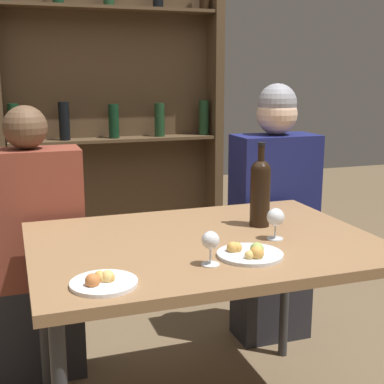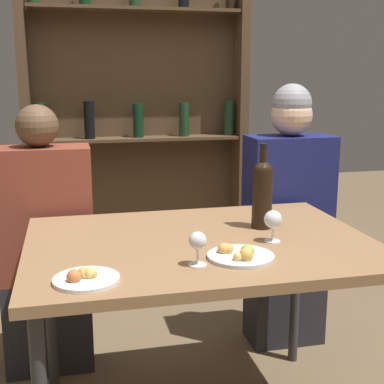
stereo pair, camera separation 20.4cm
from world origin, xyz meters
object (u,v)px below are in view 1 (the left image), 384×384
object	(u,v)px
food_plate_0	(249,253)
seated_person_left	(34,256)
wine_glass_0	(276,218)
food_plate_1	(103,281)
wine_bottle	(260,190)
seated_person_right	(273,220)
wine_glass_1	(211,242)

from	to	relation	value
food_plate_0	seated_person_left	xyz separation A→B (m)	(-0.66, 0.83, -0.21)
wine_glass_0	food_plate_1	bearing A→B (deg)	-160.79
food_plate_0	food_plate_1	xyz separation A→B (m)	(-0.50, -0.09, -0.00)
wine_bottle	seated_person_right	distance (m)	0.67
food_plate_0	food_plate_1	world-z (taller)	food_plate_0
food_plate_0	food_plate_1	size ratio (longest dim) A/B	1.13
wine_bottle	wine_glass_1	size ratio (longest dim) A/B	3.00
wine_glass_1	wine_bottle	bearing A→B (deg)	46.04
wine_glass_1	food_plate_0	size ratio (longest dim) A/B	0.50
wine_bottle	wine_glass_0	world-z (taller)	wine_bottle
wine_glass_1	seated_person_right	distance (m)	1.12
seated_person_right	wine_glass_1	bearing A→B (deg)	-128.05
food_plate_1	food_plate_0	bearing A→B (deg)	10.02
food_plate_1	wine_bottle	bearing A→B (deg)	30.85
wine_glass_0	food_plate_0	xyz separation A→B (m)	(-0.17, -0.15, -0.07)
wine_bottle	food_plate_0	world-z (taller)	wine_bottle
food_plate_0	wine_glass_1	bearing A→B (deg)	-168.20
seated_person_right	wine_glass_0	bearing A→B (deg)	-117.34
seated_person_left	seated_person_right	distance (m)	1.19
wine_bottle	food_plate_1	size ratio (longest dim) A/B	1.71
food_plate_0	food_plate_1	bearing A→B (deg)	-169.98
wine_bottle	wine_glass_0	distance (m)	0.20
wine_glass_1	food_plate_0	world-z (taller)	wine_glass_1
seated_person_left	wine_bottle	bearing A→B (deg)	-30.53
seated_person_left	seated_person_right	size ratio (longest dim) A/B	0.94
wine_bottle	food_plate_1	bearing A→B (deg)	-149.15
wine_bottle	seated_person_left	xyz separation A→B (m)	(-0.86, 0.50, -0.34)
food_plate_0	seated_person_right	size ratio (longest dim) A/B	0.17
wine_glass_1	food_plate_0	distance (m)	0.17
food_plate_0	seated_person_right	distance (m)	1.00
wine_glass_1	food_plate_1	xyz separation A→B (m)	(-0.35, -0.06, -0.06)
wine_bottle	wine_glass_0	size ratio (longest dim) A/B	2.86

